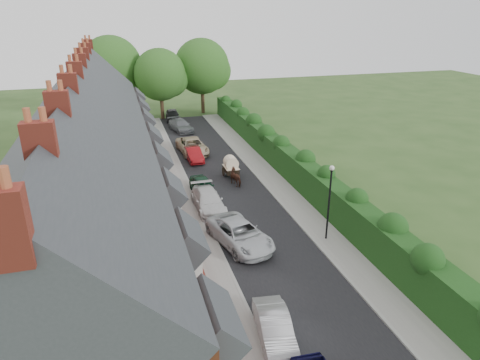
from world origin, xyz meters
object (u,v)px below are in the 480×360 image
Objects in this scene: car_beige at (192,146)px; horse at (237,177)px; lamppost at (330,194)px; car_silver_a at (275,328)px; car_silver_b at (240,234)px; car_green at (203,187)px; car_red at (194,154)px; car_black at (172,115)px; horse_cart at (231,165)px; car_grey at (181,126)px; car_white at (208,201)px.

car_beige is 9.78m from horse.
lamppost reaches higher than horse.
car_silver_b reaches higher than car_silver_a.
car_green is (0.18, 17.02, 0.02)m from car_silver_a.
horse is (2.38, -7.21, 0.07)m from car_red.
lamppost is at bearing -76.77° from car_black.
car_silver_b is at bearing 92.00° from car_silver_a.
car_silver_a is 20.29m from horse_cart.
car_grey is (1.40, 36.58, 0.03)m from car_silver_a.
car_silver_b is at bearing -89.72° from car_green.
car_red is (0.11, 16.80, -0.12)m from car_silver_b.
car_beige reaches higher than horse.
car_red is (0.94, 11.20, -0.07)m from car_white.
horse_cart reaches higher than car_beige.
car_green is 0.92× the size of car_black.
car_green is 8.39m from car_red.
horse_cart is (3.32, 20.01, 0.46)m from car_silver_a.
car_white is at bearing -119.63° from horse_cart.
car_silver_a is 1.47× the size of horse_cart.
horse_cart is (3.32, 5.83, 0.41)m from car_white.
car_green is 19.60m from car_grey.
car_silver_a is at bearing -99.41° from horse_cart.
car_beige is 1.27× the size of car_black.
horse is at bearing -74.01° from car_red.
car_grey reaches higher than car_red.
lamppost is 1.05× the size of car_white.
car_silver_b reaches higher than car_green.
car_black reaches higher than horse.
car_beige is at bearing 80.27° from car_green.
car_black is at bearing 96.01° from car_silver_a.
car_grey is at bearing 85.70° from car_white.
car_green is at bearing -136.32° from horse_cart.
car_black is 2.52× the size of horse.
car_red is (0.94, 25.38, -0.01)m from car_silver_a.
car_black is 24.11m from horse.
car_grey is (-5.00, 29.00, -2.61)m from lamppost.
car_red is at bearing 80.67° from car_green.
car_green is at bearing -106.37° from car_grey.
car_green is at bearing 85.60° from car_white.
car_beige reaches higher than car_black.
lamppost is at bearing -80.43° from car_beige.
lamppost is 1.28× the size of car_silver_a.
car_silver_a is 0.73× the size of car_silver_b.
car_silver_a is at bearing -105.00° from car_grey.
car_silver_b is (-5.56, 1.00, -2.53)m from lamppost.
lamppost is 1.29× the size of car_green.
car_silver_a is (-6.40, -7.58, -2.63)m from lamppost.
car_black is at bearing -102.38° from horse.
car_silver_a is 0.84× the size of car_grey.
car_silver_a is at bearing -130.18° from lamppost.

